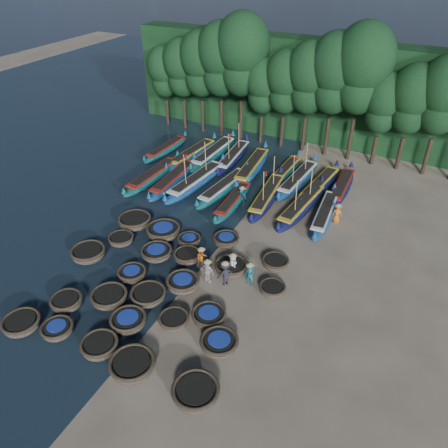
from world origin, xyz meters
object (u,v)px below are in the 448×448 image
at_px(long_boat_7, 301,206).
at_px(long_boat_12, 233,157).
at_px(coracle_14, 209,316).
at_px(coracle_19, 272,289).
at_px(long_boat_1, 153,176).
at_px(long_boat_9, 166,149).
at_px(coracle_6, 109,297).
at_px(coracle_17, 187,256).
at_px(coracle_7, 128,321).
at_px(long_boat_6, 267,196).
at_px(coracle_4, 196,392).
at_px(coracle_23, 226,240).
at_px(coracle_24, 275,262).
at_px(long_boat_16, 320,185).
at_px(fisherman_6, 337,213).
at_px(coracle_13, 183,283).
at_px(coracle_10, 88,253).
at_px(long_boat_4, 224,188).
at_px(coracle_12, 148,295).
at_px(long_boat_5, 233,201).
at_px(long_boat_11, 213,154).
at_px(long_boat_13, 252,167).
at_px(long_boat_15, 298,180).
at_px(fisherman_1, 250,273).
at_px(coracle_5, 67,302).
at_px(coracle_22, 189,240).
at_px(fisherman_5, 242,195).
at_px(coracle_8, 174,320).
at_px(coracle_3, 132,365).
at_px(coracle_15, 121,239).
at_px(fisherman_2, 202,257).
at_px(long_boat_10, 192,154).
at_px(long_boat_2, 174,179).
at_px(coracle_11, 132,274).
at_px(long_boat_8, 325,214).
at_px(long_boat_17, 342,187).
at_px(coracle_2, 100,346).
at_px(fisherman_3, 225,273).
at_px(coracle_18, 231,267).
at_px(coracle_20, 135,221).

bearing_deg(long_boat_7, long_boat_12, 152.71).
xyz_separation_m(coracle_14, coracle_19, (2.40, 3.76, -0.03)).
distance_m(long_boat_1, long_boat_9, 5.91).
xyz_separation_m(coracle_6, coracle_17, (2.13, 5.51, -0.03)).
xyz_separation_m(coracle_7, long_boat_7, (4.90, 15.81, 0.15)).
bearing_deg(long_boat_6, coracle_4, -83.16).
bearing_deg(coracle_23, coracle_24, -11.34).
height_order(long_boat_16, fisherman_6, fisherman_6).
bearing_deg(coracle_13, long_boat_16, 75.62).
distance_m(coracle_10, long_boat_4, 12.78).
relative_size(coracle_12, long_boat_5, 0.35).
distance_m(coracle_10, coracle_24, 12.61).
bearing_deg(long_boat_11, long_boat_13, -11.95).
relative_size(long_boat_15, fisherman_1, 4.67).
bearing_deg(coracle_5, coracle_12, 33.85).
xyz_separation_m(coracle_4, coracle_22, (-6.52, 10.50, -0.08)).
bearing_deg(fisherman_5, long_boat_7, 40.83).
bearing_deg(fisherman_1, fisherman_6, 81.60).
bearing_deg(long_boat_15, coracle_5, -105.54).
xyz_separation_m(coracle_8, coracle_22, (-3.09, 6.97, 0.01)).
relative_size(coracle_19, fisherman_6, 0.99).
height_order(long_boat_4, long_boat_15, long_boat_15).
distance_m(coracle_3, fisherman_5, 17.38).
bearing_deg(long_boat_5, coracle_15, -124.08).
bearing_deg(long_boat_12, fisherman_1, -66.21).
xyz_separation_m(fisherman_2, fisherman_6, (6.58, 9.30, 0.01)).
xyz_separation_m(coracle_17, long_boat_5, (-0.28, 7.71, 0.07)).
relative_size(coracle_4, long_boat_10, 0.32).
xyz_separation_m(coracle_15, long_boat_15, (8.48, 13.78, 0.20)).
bearing_deg(coracle_13, fisherman_6, 60.66).
bearing_deg(long_boat_13, long_boat_2, -140.76).
bearing_deg(coracle_11, long_boat_6, 71.79).
height_order(long_boat_8, long_boat_9, long_boat_8).
relative_size(coracle_8, long_boat_17, 0.27).
relative_size(coracle_13, long_boat_16, 0.29).
distance_m(coracle_15, fisherman_6, 16.15).
relative_size(long_boat_9, long_boat_13, 0.82).
bearing_deg(long_boat_10, fisherman_5, -29.59).
bearing_deg(coracle_15, coracle_2, -58.91).
relative_size(coracle_8, fisherman_3, 1.08).
relative_size(coracle_5, coracle_23, 1.02).
xyz_separation_m(coracle_17, long_boat_17, (7.00, 13.90, 0.10)).
bearing_deg(long_boat_10, coracle_18, -46.43).
xyz_separation_m(coracle_8, long_boat_8, (4.60, 14.40, 0.15)).
height_order(long_boat_1, long_boat_8, long_boat_1).
bearing_deg(long_boat_4, coracle_12, -76.69).
relative_size(coracle_11, coracle_22, 0.98).
height_order(coracle_19, long_boat_11, long_boat_11).
bearing_deg(long_boat_2, long_boat_11, 81.06).
height_order(coracle_20, long_boat_8, long_boat_8).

